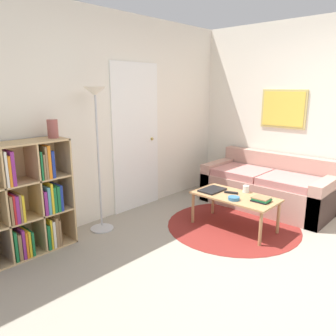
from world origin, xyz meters
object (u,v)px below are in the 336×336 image
at_px(coffee_table, 235,199).
at_px(vase_on_shelf, 53,129).
at_px(cup, 246,189).
at_px(laptop, 212,190).
at_px(floor_lamp, 96,119).
at_px(couch, 268,188).
at_px(bookshelf, 15,205).
at_px(bowl, 234,198).

relative_size(coffee_table, vase_on_shelf, 5.24).
bearing_deg(cup, laptop, 123.00).
height_order(floor_lamp, couch, floor_lamp).
height_order(bookshelf, vase_on_shelf, vase_on_shelf).
bearing_deg(laptop, bowl, -107.17).
bearing_deg(coffee_table, couch, 3.49).
relative_size(floor_lamp, laptop, 5.06).
distance_m(couch, bowl, 1.19).
bearing_deg(bowl, floor_lamp, 128.39).
height_order(couch, vase_on_shelf, vase_on_shelf).
distance_m(laptop, bowl, 0.41).
height_order(laptop, cup, cup).
bearing_deg(laptop, couch, -13.33).
distance_m(coffee_table, vase_on_shelf, 2.22).
bearing_deg(coffee_table, laptop, 95.56).
bearing_deg(coffee_table, floor_lamp, 134.25).
bearing_deg(couch, bookshelf, 159.30).
relative_size(laptop, vase_on_shelf, 1.73).
height_order(bookshelf, bowl, bookshelf).
bearing_deg(coffee_table, vase_on_shelf, 142.58).
relative_size(floor_lamp, coffee_table, 1.67).
bearing_deg(couch, vase_on_shelf, 155.96).
relative_size(floor_lamp, couch, 0.96).
height_order(bookshelf, couch, bookshelf).
bearing_deg(vase_on_shelf, laptop, -30.29).
bearing_deg(floor_lamp, bowl, -51.61).
bearing_deg(floor_lamp, cup, -42.05).
distance_m(cup, vase_on_shelf, 2.35).
distance_m(coffee_table, cup, 0.22).
xyz_separation_m(couch, vase_on_shelf, (-2.63, 1.18, 0.99)).
bearing_deg(bookshelf, laptop, -24.22).
distance_m(floor_lamp, bowl, 1.81).
xyz_separation_m(bookshelf, coffee_table, (2.08, -1.23, -0.18)).
relative_size(coffee_table, cup, 11.40).
relative_size(floor_lamp, bowl, 12.71).
relative_size(couch, cup, 19.78).
xyz_separation_m(bowl, cup, (0.34, 0.04, 0.02)).
bearing_deg(bowl, cup, 6.86).
bearing_deg(vase_on_shelf, bookshelf, -179.52).
relative_size(couch, laptop, 5.25).
xyz_separation_m(floor_lamp, vase_on_shelf, (-0.49, 0.08, -0.07)).
height_order(bookshelf, floor_lamp, floor_lamp).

